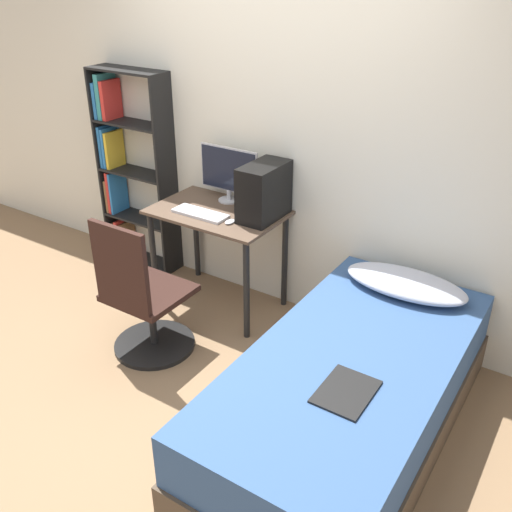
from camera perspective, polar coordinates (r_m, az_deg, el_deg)
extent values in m
plane|color=#846647|center=(3.62, -10.65, -13.77)|extent=(14.00, 14.00, 0.00)
cube|color=silver|center=(4.02, 1.98, 11.54)|extent=(8.00, 0.05, 2.50)
cube|color=brown|center=(4.08, -3.89, 4.38)|extent=(0.94, 0.61, 0.02)
cylinder|color=black|center=(4.32, -10.19, -0.28)|extent=(0.04, 0.04, 0.75)
cylinder|color=black|center=(3.85, -0.96, -3.48)|extent=(0.04, 0.04, 0.75)
cylinder|color=black|center=(4.65, -6.01, 2.17)|extent=(0.04, 0.04, 0.75)
cylinder|color=black|center=(4.22, 2.89, -0.50)|extent=(0.04, 0.04, 0.75)
cube|color=black|center=(5.01, -14.58, 8.75)|extent=(0.02, 0.23, 1.63)
cube|color=black|center=(4.56, -8.86, 7.48)|extent=(0.02, 0.23, 1.63)
cube|color=black|center=(5.10, -10.98, -0.40)|extent=(0.64, 0.23, 0.02)
cube|color=black|center=(4.93, -11.40, 3.74)|extent=(0.64, 0.23, 0.02)
cube|color=black|center=(4.78, -11.85, 8.15)|extent=(0.64, 0.23, 0.02)
cube|color=black|center=(4.66, -12.33, 12.82)|extent=(0.64, 0.23, 0.02)
cube|color=black|center=(4.58, -12.86, 17.68)|extent=(0.64, 0.23, 0.02)
cube|color=brown|center=(5.22, -13.49, 1.94)|extent=(0.03, 0.20, 0.29)
cube|color=gold|center=(5.21, -13.23, 1.70)|extent=(0.02, 0.20, 0.26)
cube|color=red|center=(5.17, -13.03, 1.96)|extent=(0.03, 0.20, 0.33)
cube|color=brown|center=(5.16, -12.78, 1.75)|extent=(0.02, 0.20, 0.30)
cube|color=brown|center=(5.07, -14.01, 6.02)|extent=(0.02, 0.20, 0.29)
cube|color=red|center=(5.04, -13.83, 6.36)|extent=(0.03, 0.20, 0.36)
cube|color=#2870B7|center=(5.02, -13.59, 6.27)|extent=(0.02, 0.20, 0.36)
cube|color=#2870B7|center=(4.93, -14.57, 10.65)|extent=(0.03, 0.20, 0.34)
cube|color=#2870B7|center=(4.91, -14.27, 10.52)|extent=(0.03, 0.20, 0.33)
cube|color=gold|center=(4.89, -13.95, 10.33)|extent=(0.03, 0.20, 0.30)
cube|color=#2870B7|center=(4.84, -15.08, 14.87)|extent=(0.03, 0.20, 0.28)
cube|color=teal|center=(4.80, -14.73, 15.23)|extent=(0.04, 0.20, 0.35)
cube|color=red|center=(4.77, -14.29, 14.92)|extent=(0.04, 0.20, 0.30)
cylinder|color=black|center=(4.02, -10.08, -8.66)|extent=(0.55, 0.55, 0.03)
cylinder|color=black|center=(3.90, -10.33, -6.25)|extent=(0.05, 0.05, 0.38)
cube|color=black|center=(3.79, -10.59, -3.63)|extent=(0.48, 0.48, 0.04)
cube|color=black|center=(3.52, -13.42, -1.14)|extent=(0.43, 0.04, 0.54)
cube|color=#4C3D2D|center=(3.30, 9.04, -15.54)|extent=(0.99, 2.04, 0.25)
cube|color=#33517F|center=(3.13, 9.41, -11.89)|extent=(0.96, 2.00, 0.30)
ellipsoid|color=#B2B7C6|center=(3.61, 14.73, -2.65)|extent=(0.76, 0.36, 0.11)
cube|color=black|center=(2.80, 8.99, -13.25)|extent=(0.24, 0.32, 0.01)
cylinder|color=#B7B7BC|center=(4.24, -2.69, 5.62)|extent=(0.16, 0.16, 0.01)
cylinder|color=#B7B7BC|center=(4.23, -2.70, 6.17)|extent=(0.04, 0.04, 0.08)
cube|color=#B7B7BC|center=(4.16, -2.72, 8.63)|extent=(0.49, 0.01, 0.33)
cube|color=black|center=(4.16, -2.79, 8.60)|extent=(0.46, 0.01, 0.30)
cube|color=silver|center=(4.01, -5.59, 4.25)|extent=(0.41, 0.15, 0.02)
cube|color=black|center=(3.88, 0.81, 6.46)|extent=(0.22, 0.40, 0.38)
ellipsoid|color=silver|center=(3.87, -2.62, 3.45)|extent=(0.06, 0.09, 0.02)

